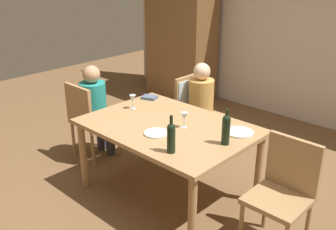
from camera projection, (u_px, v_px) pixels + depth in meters
name	position (u px, v px, depth m)	size (l,w,h in m)	color
ground_plane	(168.00, 193.00, 3.92)	(10.00, 10.00, 0.00)	brown
rear_room_partition	(307.00, 26.00, 5.27)	(6.40, 0.12, 2.70)	beige
armoire_cabinet	(181.00, 32.00, 6.27)	(1.18, 0.62, 2.18)	brown
dining_table	(168.00, 133.00, 3.67)	(1.58, 1.12, 0.75)	#A87F51
chair_far_left	(193.00, 103.00, 4.63)	(0.46, 0.44, 0.92)	#A87F51
chair_left_end	(88.00, 116.00, 4.40)	(0.44, 0.44, 0.92)	#A87F51
chair_right_end	(284.00, 188.00, 3.03)	(0.44, 0.44, 0.92)	#A87F51
person_woman_host	(203.00, 102.00, 4.52)	(0.34, 0.29, 1.11)	#33333D
person_man_bearded	(95.00, 105.00, 4.44)	(0.30, 0.34, 1.11)	#33333D
wine_bottle_tall_green	(171.00, 137.00, 3.07)	(0.07, 0.07, 0.32)	black
wine_bottle_dark_red	(226.00, 129.00, 3.21)	(0.07, 0.07, 0.32)	black
wine_glass_near_left	(133.00, 99.00, 3.99)	(0.07, 0.07, 0.15)	silver
wine_glass_centre	(184.00, 117.00, 3.54)	(0.07, 0.07, 0.15)	silver
dinner_plate_host	(239.00, 132.00, 3.47)	(0.25, 0.25, 0.01)	silver
dinner_plate_guest_left	(156.00, 133.00, 3.45)	(0.22, 0.22, 0.01)	silver
folded_napkin	(149.00, 97.00, 4.31)	(0.16, 0.12, 0.03)	#4C5B75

